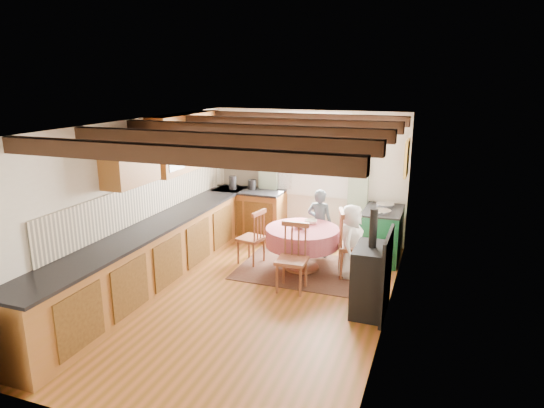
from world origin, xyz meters
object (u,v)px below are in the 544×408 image
at_px(aga_range, 382,234).
at_px(child_far, 319,223).
at_px(chair_near, 292,258).
at_px(cup, 305,227).
at_px(chair_left, 251,236).
at_px(child_right, 351,241).
at_px(dining_table, 302,249).
at_px(cast_iron_stove, 371,262).
at_px(chair_right, 353,244).

height_order(aga_range, child_far, child_far).
bearing_deg(chair_near, cup, 89.56).
bearing_deg(chair_left, child_right, 100.80).
bearing_deg(dining_table, aga_range, 39.05).
xyz_separation_m(aga_range, cup, (-1.05, -0.99, 0.30)).
relative_size(cast_iron_stove, cup, 14.24).
distance_m(chair_near, child_far, 1.43).
xyz_separation_m(dining_table, cup, (0.06, -0.09, 0.39)).
relative_size(cast_iron_stove, child_far, 1.18).
bearing_deg(chair_near, child_far, 87.05).
height_order(aga_range, cast_iron_stove, cast_iron_stove).
relative_size(aga_range, child_right, 0.84).
bearing_deg(child_far, aga_range, -161.99).
height_order(chair_near, chair_left, chair_near).
bearing_deg(cup, cast_iron_stove, -39.66).
bearing_deg(chair_near, chair_right, 46.74).
distance_m(chair_left, child_far, 1.18).
bearing_deg(child_right, dining_table, 91.19).
bearing_deg(child_right, chair_right, -16.40).
bearing_deg(cup, child_right, 5.38).
bearing_deg(chair_right, aga_range, -36.89).
height_order(chair_left, cup, chair_left).
distance_m(chair_near, cast_iron_stove, 1.20).
relative_size(chair_left, aga_range, 0.96).
bearing_deg(aga_range, child_right, -110.38).
height_order(chair_right, aga_range, chair_right).
bearing_deg(chair_right, dining_table, 75.33).
height_order(dining_table, aga_range, aga_range).
bearing_deg(chair_left, dining_table, 101.52).
height_order(chair_near, chair_right, chair_right).
xyz_separation_m(dining_table, chair_near, (0.08, -0.78, 0.15)).
bearing_deg(cast_iron_stove, chair_near, 166.57).
distance_m(chair_left, child_right, 1.64).
distance_m(chair_left, cup, 0.97).
distance_m(chair_near, child_right, 1.03).
xyz_separation_m(child_right, cup, (-0.71, -0.07, 0.16)).
height_order(dining_table, cup, cup).
height_order(chair_left, child_right, child_right).
height_order(chair_right, cup, chair_right).
bearing_deg(child_far, dining_table, 84.78).
bearing_deg(dining_table, chair_right, 1.77).
xyz_separation_m(chair_left, aga_range, (1.98, 0.90, -0.02)).
bearing_deg(chair_right, cast_iron_stove, -174.30).
bearing_deg(cup, aga_range, 43.22).
bearing_deg(child_right, child_far, 47.35).
xyz_separation_m(chair_right, cup, (-0.72, -0.11, 0.21)).
xyz_separation_m(dining_table, aga_range, (1.11, 0.90, 0.09)).
relative_size(chair_near, cast_iron_stove, 0.71).
distance_m(chair_left, aga_range, 2.18).
distance_m(dining_table, aga_range, 1.43).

